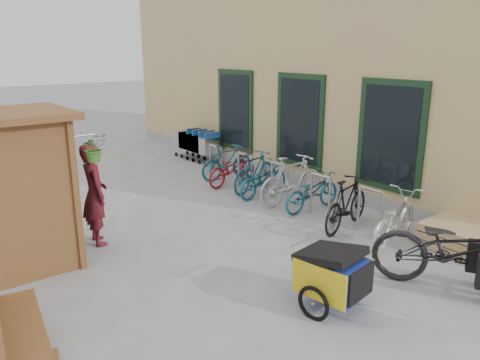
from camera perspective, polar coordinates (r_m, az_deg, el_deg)
ground at (r=7.32m, az=4.25°, el=-10.77°), size 80.00×80.00×0.00m
building at (r=14.36m, az=11.99°, el=16.39°), size 6.07×13.00×7.00m
bike_rack at (r=10.25m, az=4.81°, el=0.18°), size 0.05×5.35×0.86m
pallet_stack at (r=8.75m, az=25.60°, el=-6.31°), size 1.00×1.20×0.40m
bench at (r=5.68m, az=-26.08°, el=-15.40°), size 0.66×1.54×0.95m
shopping_carts at (r=14.09m, az=-5.43°, el=4.69°), size 0.54×1.82×0.97m
child_trailer at (r=6.25m, az=11.23°, el=-11.07°), size 0.92×1.50×0.87m
cargo_bike at (r=7.14m, az=25.31°, el=-7.84°), size 1.81×2.39×1.20m
person_kiosk at (r=8.30m, az=-17.31°, el=-1.67°), size 0.49×0.69×1.76m
bike_0 at (r=8.48m, az=18.29°, el=-4.43°), size 1.82×0.97×0.91m
bike_1 at (r=8.88m, az=12.88°, el=-2.82°), size 1.71×0.84×0.99m
bike_2 at (r=9.80m, az=8.77°, el=-1.41°), size 1.53×0.55×0.80m
bike_3 at (r=10.14m, az=6.32°, el=0.05°), size 1.78×0.53×1.07m
bike_4 at (r=10.63m, az=2.87°, el=0.12°), size 1.56×0.70×0.79m
bike_5 at (r=10.95m, az=1.75°, el=1.04°), size 1.66×0.85×0.96m
bike_6 at (r=11.49m, az=-0.97°, el=1.43°), size 1.64×0.78×0.83m
bike_7 at (r=11.96m, az=-1.59°, el=2.20°), size 1.54×0.52×0.91m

